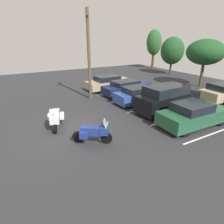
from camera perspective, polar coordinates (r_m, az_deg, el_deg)
name	(u,v)px	position (r m, az deg, el deg)	size (l,w,h in m)	color
ground	(66,131)	(11.97, -13.40, -5.38)	(44.00, 44.00, 0.10)	#2D2D30
motorcycle_touring	(55,118)	(12.05, -16.35, -1.63)	(2.07, 1.16, 1.46)	black
motorcycle_second	(93,132)	(10.06, -5.49, -5.89)	(1.41, 1.80, 1.34)	black
parking_stripes	(142,103)	(16.60, 8.91, 2.78)	(13.15, 4.77, 0.01)	silver
car_tan	(109,83)	(20.56, -0.97, 8.65)	(2.06, 4.92, 1.44)	tan
car_navy	(127,87)	(18.69, 4.35, 7.26)	(2.14, 4.96, 1.36)	navy
car_blue	(141,95)	(16.43, 8.59, 5.11)	(1.83, 4.69, 1.40)	#2D519E
car_black	(167,99)	(14.65, 15.96, 3.75)	(2.14, 4.98, 2.01)	black
car_green	(193,114)	(12.92, 22.89, -0.68)	(2.04, 4.66, 1.52)	#235638
utility_pole	(89,55)	(16.82, -6.84, 16.48)	(1.71, 0.80, 7.35)	brown
tree_far_left	(172,51)	(30.19, 17.38, 16.86)	(3.28, 3.28, 5.23)	#4C3823
tree_left	(205,52)	(23.53, 25.86, 15.60)	(3.91, 3.91, 5.04)	#4C3823
tree_center	(154,43)	(35.39, 12.32, 19.37)	(2.53, 2.53, 6.40)	#4C3823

